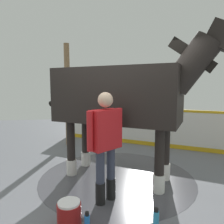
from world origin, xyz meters
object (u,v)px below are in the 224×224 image
at_px(bottle_spray, 87,223).
at_px(handler, 106,140).
at_px(horse, 123,96).
at_px(bottle_shampoo, 156,218).
at_px(wash_bucket, 69,214).

bearing_deg(bottle_spray, handler, 154.69).
xyz_separation_m(horse, bottle_spray, (1.43, -0.73, -1.46)).
height_order(horse, handler, horse).
relative_size(horse, bottle_shampoo, 13.52).
relative_size(handler, bottle_spray, 6.57).
bearing_deg(horse, bottle_spray, -84.26).
xyz_separation_m(wash_bucket, bottle_spray, (0.16, 0.22, -0.04)).
relative_size(handler, wash_bucket, 5.31).
relative_size(horse, handler, 1.91).
height_order(horse, wash_bucket, horse).
bearing_deg(bottle_shampoo, bottle_spray, -91.70).
height_order(handler, bottle_shampoo, handler).
distance_m(horse, wash_bucket, 2.14).
bearing_deg(wash_bucket, bottle_shampoo, 80.35).
bearing_deg(bottle_spray, horse, 152.86).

